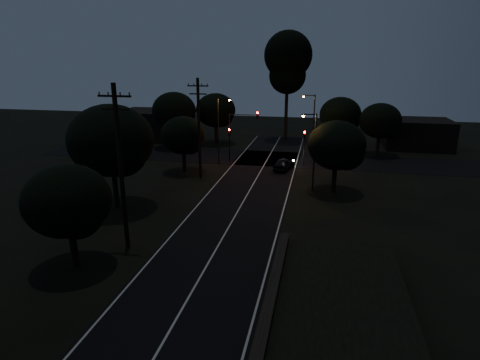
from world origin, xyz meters
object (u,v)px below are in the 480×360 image
at_px(utility_pole_mid, 121,167).
at_px(streetlight_c, 313,147).
at_px(tall_pine, 288,62).
at_px(signal_right, 304,141).
at_px(utility_pole_far, 199,127).
at_px(signal_left, 230,138).
at_px(signal_mast, 243,127).
at_px(car, 284,164).
at_px(streetlight_a, 220,126).
at_px(streetlight_b, 312,121).

bearing_deg(utility_pole_mid, streetlight_c, 51.74).
relative_size(tall_pine, signal_right, 4.00).
xyz_separation_m(utility_pole_far, signal_left, (1.40, 7.99, -2.65)).
xyz_separation_m(signal_left, signal_mast, (1.69, 0.00, 1.50)).
bearing_deg(utility_pole_mid, car, 68.94).
bearing_deg(car, streetlight_a, 5.25).
bearing_deg(signal_right, car, -125.68).
relative_size(signal_left, car, 1.03).
xyz_separation_m(utility_pole_far, signal_mast, (3.09, 7.99, -1.15)).
bearing_deg(signal_mast, signal_left, -179.87).
xyz_separation_m(streetlight_b, car, (-2.82, -6.95, -3.96)).
bearing_deg(tall_pine, signal_mast, -104.62).
bearing_deg(signal_mast, signal_right, -0.03).
bearing_deg(streetlight_a, signal_mast, 39.77).
xyz_separation_m(tall_pine, streetlight_b, (4.31, -11.00, -7.18)).
xyz_separation_m(signal_right, streetlight_b, (0.71, 4.01, 1.80)).
bearing_deg(car, utility_pole_mid, 81.16).
bearing_deg(utility_pole_mid, streetlight_b, 68.70).
xyz_separation_m(utility_pole_far, tall_pine, (7.00, 23.00, 6.33)).
bearing_deg(signal_left, streetlight_a, -109.59).
xyz_separation_m(utility_pole_mid, streetlight_b, (11.31, 29.00, -1.10)).
relative_size(streetlight_a, streetlight_c, 1.07).
xyz_separation_m(utility_pole_far, signal_right, (10.60, 7.99, -2.65)).
height_order(tall_pine, car, tall_pine).
bearing_deg(streetlight_b, utility_pole_far, -133.30).
distance_m(utility_pole_mid, signal_left, 25.19).
relative_size(signal_right, streetlight_c, 0.55).
distance_m(streetlight_a, streetlight_b, 12.19).
bearing_deg(utility_pole_mid, utility_pole_far, 90.00).
height_order(utility_pole_far, streetlight_b, utility_pole_far).
bearing_deg(streetlight_c, car, 115.37).
bearing_deg(signal_left, tall_pine, 69.54).
distance_m(signal_mast, streetlight_c, 13.28).
relative_size(signal_right, streetlight_a, 0.51).
bearing_deg(streetlight_a, tall_pine, 69.64).
bearing_deg(signal_left, streetlight_c, -43.76).
bearing_deg(signal_right, streetlight_c, -82.98).
height_order(signal_left, streetlight_a, streetlight_a).
height_order(utility_pole_mid, tall_pine, tall_pine).
distance_m(signal_left, streetlight_b, 10.84).
height_order(signal_left, car, signal_left).
xyz_separation_m(utility_pole_mid, car, (8.49, 22.05, -5.06)).
xyz_separation_m(utility_pole_mid, signal_right, (10.60, 24.99, -2.90)).
distance_m(utility_pole_mid, streetlight_c, 19.15).
bearing_deg(signal_left, signal_mast, 0.13).
bearing_deg(streetlight_c, streetlight_a, 144.31).
bearing_deg(streetlight_c, signal_right, 97.02).
bearing_deg(utility_pole_far, streetlight_b, 46.70).
distance_m(utility_pole_mid, tall_pine, 41.06).
relative_size(signal_right, streetlight_b, 0.51).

